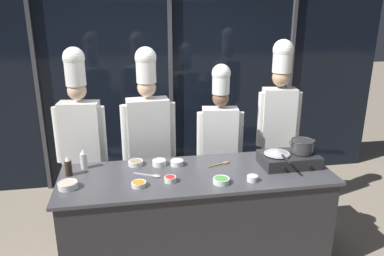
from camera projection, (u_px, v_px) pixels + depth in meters
The scene contains 21 objects.
window_wall_back at pixel (170, 86), 5.03m from camera, with size 5.95×0.09×2.70m.
demo_counter at pixel (197, 218), 3.53m from camera, with size 2.45×0.83×0.93m.
portable_stove at pixel (289, 159), 3.54m from camera, with size 0.53×0.36×0.12m.
frying_pan at pixel (277, 152), 3.49m from camera, with size 0.25×0.43×0.04m.
stock_pot at pixel (302, 146), 3.52m from camera, with size 0.24×0.21×0.12m.
squeeze_bottle_clear at pixel (84, 159), 3.46m from camera, with size 0.06×0.06×0.19m.
squeeze_bottle_soy at pixel (68, 166), 3.32m from camera, with size 0.06×0.06×0.18m.
prep_bowl_mushrooms at pixel (136, 163), 3.55m from camera, with size 0.14×0.14×0.05m.
prep_bowl_garlic at pixel (177, 162), 3.54m from camera, with size 0.13×0.13×0.05m.
prep_bowl_scallions at pixel (221, 180), 3.19m from camera, with size 0.15×0.15×0.05m.
prep_bowl_bell_pepper at pixel (170, 179), 3.21m from camera, with size 0.10×0.10×0.05m.
prep_bowl_carrots at pixel (139, 184), 3.13m from camera, with size 0.13×0.13×0.04m.
prep_bowl_onion at pixel (252, 178), 3.22m from camera, with size 0.10×0.10×0.05m.
prep_bowl_chicken at pixel (68, 185), 3.10m from camera, with size 0.16×0.16×0.06m.
prep_bowl_rice at pixel (159, 162), 3.54m from camera, with size 0.13×0.13×0.05m.
serving_spoon_slotted at pixel (223, 163), 3.58m from camera, with size 0.24×0.11×0.02m.
serving_spoon_solid at pixel (153, 175), 3.32m from camera, with size 0.25×0.15×0.02m.
chef_head at pixel (80, 128), 3.87m from camera, with size 0.53×0.26×2.00m.
chef_sous at pixel (148, 127), 3.96m from camera, with size 0.57×0.25×1.99m.
chef_line at pixel (220, 133), 4.09m from camera, with size 0.50×0.26×1.80m.
chef_pastry at pixel (279, 111), 4.20m from camera, with size 0.48×0.25×2.04m.
Camera 1 is at (-0.59, -3.03, 2.38)m, focal length 35.00 mm.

